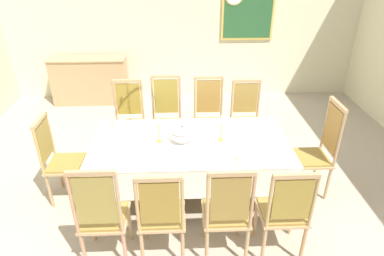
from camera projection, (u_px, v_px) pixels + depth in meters
name	position (u px, v px, depth m)	size (l,w,h in m)	color
ground	(191.00, 201.00, 4.09)	(6.78, 6.64, 0.04)	#ABA18C
back_wall	(184.00, 13.00, 6.25)	(6.78, 0.08, 3.29)	beige
dining_table	(190.00, 147.00, 3.88)	(2.25, 1.15, 0.74)	tan
tablecloth	(190.00, 148.00, 3.88)	(2.27, 1.17, 0.36)	white
chair_south_a	(102.00, 214.00, 3.03)	(0.44, 0.42, 1.15)	tan
chair_north_a	(129.00, 119.00, 4.76)	(0.44, 0.42, 1.11)	tan
chair_south_b	(161.00, 214.00, 3.06)	(0.44, 0.42, 1.07)	tan
chair_north_b	(167.00, 117.00, 4.77)	(0.44, 0.42, 1.17)	tan
chair_south_c	(227.00, 211.00, 3.08)	(0.44, 0.42, 1.11)	tan
chair_north_c	(209.00, 116.00, 4.79)	(0.44, 0.42, 1.14)	tan
chair_south_d	(284.00, 210.00, 3.11)	(0.44, 0.42, 1.06)	tan
chair_north_d	(246.00, 117.00, 4.82)	(0.44, 0.42, 1.08)	tan
chair_head_west	(59.00, 158.00, 3.87)	(0.42, 0.44, 1.08)	tan
chair_head_east	(319.00, 149.00, 3.97)	(0.42, 0.44, 1.20)	tan
soup_tureen	(182.00, 134.00, 3.79)	(0.26, 0.26, 0.21)	white
candlestick_west	(159.00, 132.00, 3.76)	(0.07, 0.07, 0.34)	gold
candlestick_east	(221.00, 131.00, 3.79)	(0.07, 0.07, 0.33)	gold
bowl_near_left	(121.00, 123.00, 4.18)	(0.17, 0.17, 0.04)	white
bowl_near_right	(226.00, 161.00, 3.45)	(0.18, 0.18, 0.04)	white
spoon_primary	(112.00, 124.00, 4.21)	(0.05, 0.18, 0.01)	gold
spoon_secondary	(237.00, 161.00, 3.48)	(0.03, 0.18, 0.01)	gold
sideboard	(90.00, 80.00, 6.47)	(1.44, 0.48, 0.90)	tan
framed_painting	(248.00, 10.00, 6.21)	(0.99, 0.05, 1.10)	#D1B251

